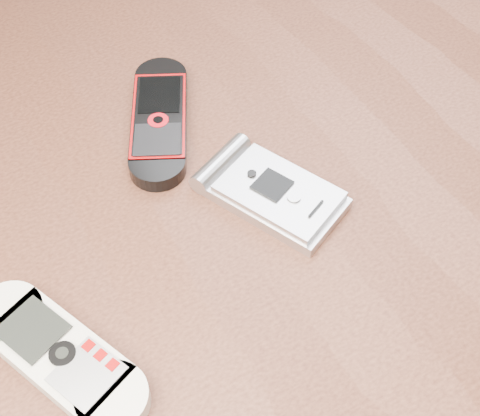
# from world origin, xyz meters

# --- Properties ---
(table) EXTENTS (1.20, 0.80, 0.75)m
(table) POSITION_xyz_m (0.00, 0.00, 0.64)
(table) COLOR black
(table) RESTS_ON ground
(nokia_white) EXTENTS (0.10, 0.15, 0.02)m
(nokia_white) POSITION_xyz_m (-0.16, -0.05, 0.76)
(nokia_white) COLOR silver
(nokia_white) RESTS_ON table
(nokia_black_red) EXTENTS (0.11, 0.16, 0.02)m
(nokia_black_red) POSITION_xyz_m (-0.01, 0.12, 0.76)
(nokia_black_red) COLOR black
(nokia_black_red) RESTS_ON table
(motorola_razr) EXTENTS (0.10, 0.13, 0.02)m
(motorola_razr) POSITION_xyz_m (0.04, -0.00, 0.76)
(motorola_razr) COLOR #B3B3B8
(motorola_razr) RESTS_ON table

